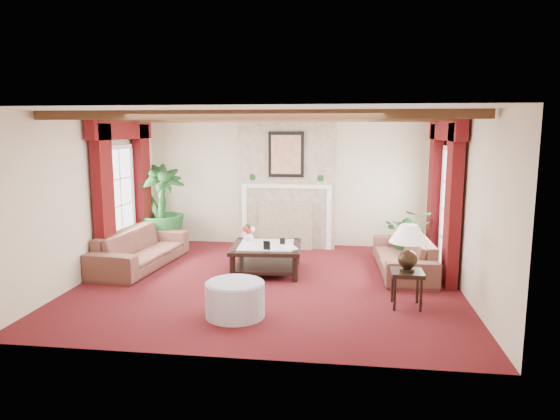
# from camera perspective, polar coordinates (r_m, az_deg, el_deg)

# --- Properties ---
(floor) EXTENTS (6.00, 6.00, 0.00)m
(floor) POSITION_cam_1_polar(r_m,az_deg,el_deg) (8.20, -1.27, -8.22)
(floor) COLOR #440C0D
(floor) RESTS_ON ground
(ceiling) EXTENTS (6.00, 6.00, 0.00)m
(ceiling) POSITION_cam_1_polar(r_m,az_deg,el_deg) (7.82, -1.34, 11.00)
(ceiling) COLOR white
(ceiling) RESTS_ON floor
(back_wall) EXTENTS (6.00, 0.02, 2.70)m
(back_wall) POSITION_cam_1_polar(r_m,az_deg,el_deg) (10.60, 0.97, 3.24)
(back_wall) COLOR beige
(back_wall) RESTS_ON ground
(left_wall) EXTENTS (0.02, 5.50, 2.70)m
(left_wall) POSITION_cam_1_polar(r_m,az_deg,el_deg) (8.87, -20.85, 1.44)
(left_wall) COLOR beige
(left_wall) RESTS_ON ground
(right_wall) EXTENTS (0.02, 5.50, 2.70)m
(right_wall) POSITION_cam_1_polar(r_m,az_deg,el_deg) (8.01, 20.41, 0.70)
(right_wall) COLOR beige
(right_wall) RESTS_ON ground
(ceiling_beams) EXTENTS (6.00, 3.00, 0.12)m
(ceiling_beams) POSITION_cam_1_polar(r_m,az_deg,el_deg) (7.82, -1.34, 10.56)
(ceiling_beams) COLOR #3E2413
(ceiling_beams) RESTS_ON ceiling
(fireplace) EXTENTS (2.00, 0.52, 2.70)m
(fireplace) POSITION_cam_1_polar(r_m,az_deg,el_deg) (10.35, 0.86, 10.57)
(fireplace) COLOR tan
(fireplace) RESTS_ON ground
(french_door_left) EXTENTS (0.10, 1.10, 2.16)m
(french_door_left) POSITION_cam_1_polar(r_m,az_deg,el_deg) (9.68, -18.15, 6.84)
(french_door_left) COLOR white
(french_door_left) RESTS_ON ground
(french_door_right) EXTENTS (0.10, 1.10, 2.16)m
(french_door_right) POSITION_cam_1_polar(r_m,az_deg,el_deg) (8.91, 19.09, 6.62)
(french_door_right) COLOR white
(french_door_right) RESTS_ON ground
(curtains_left) EXTENTS (0.20, 2.40, 2.55)m
(curtains_left) POSITION_cam_1_polar(r_m,az_deg,el_deg) (9.63, -17.68, 9.35)
(curtains_left) COLOR #4B0C0A
(curtains_left) RESTS_ON ground
(curtains_right) EXTENTS (0.20, 2.40, 2.55)m
(curtains_right) POSITION_cam_1_polar(r_m,az_deg,el_deg) (8.88, 18.53, 9.35)
(curtains_right) COLOR #4B0C0A
(curtains_right) RESTS_ON ground
(sofa_left) EXTENTS (2.40, 1.10, 0.89)m
(sofa_left) POSITION_cam_1_polar(r_m,az_deg,el_deg) (9.34, -15.66, -3.57)
(sofa_left) COLOR #3A0F1E
(sofa_left) RESTS_ON ground
(sofa_right) EXTENTS (2.17, 0.80, 0.83)m
(sofa_right) POSITION_cam_1_polar(r_m,az_deg,el_deg) (8.90, 13.93, -4.31)
(sofa_right) COLOR #3A0F1E
(sofa_right) RESTS_ON ground
(potted_palm) EXTENTS (2.69, 2.70, 0.98)m
(potted_palm) POSITION_cam_1_polar(r_m,az_deg,el_deg) (10.59, -13.42, -1.74)
(potted_palm) COLOR black
(potted_palm) RESTS_ON ground
(small_plant) EXTENTS (1.10, 1.18, 0.78)m
(small_plant) POSITION_cam_1_polar(r_m,az_deg,el_deg) (9.73, 14.51, -3.35)
(small_plant) COLOR black
(small_plant) RESTS_ON ground
(coffee_table) EXTENTS (1.26, 1.26, 0.48)m
(coffee_table) POSITION_cam_1_polar(r_m,az_deg,el_deg) (8.67, -1.56, -5.59)
(coffee_table) COLOR black
(coffee_table) RESTS_ON ground
(side_table) EXTENTS (0.44, 0.44, 0.52)m
(side_table) POSITION_cam_1_polar(r_m,az_deg,el_deg) (7.25, 14.25, -8.72)
(side_table) COLOR black
(side_table) RESTS_ON ground
(ottoman) EXTENTS (0.79, 0.79, 0.46)m
(ottoman) POSITION_cam_1_polar(r_m,az_deg,el_deg) (6.73, -5.15, -10.15)
(ottoman) COLOR #A19AAE
(ottoman) RESTS_ON ground
(table_lamp) EXTENTS (0.53, 0.53, 0.67)m
(table_lamp) POSITION_cam_1_polar(r_m,az_deg,el_deg) (7.10, 14.44, -4.14)
(table_lamp) COLOR black
(table_lamp) RESTS_ON side_table
(flower_vase) EXTENTS (0.27, 0.27, 0.18)m
(flower_vase) POSITION_cam_1_polar(r_m,az_deg,el_deg) (8.93, -3.60, -2.99)
(flower_vase) COLOR silver
(flower_vase) RESTS_ON coffee_table
(book) EXTENTS (0.24, 0.19, 0.30)m
(book) POSITION_cam_1_polar(r_m,az_deg,el_deg) (8.29, 0.39, -3.49)
(book) COLOR black
(book) RESTS_ON coffee_table
(photo_frame_a) EXTENTS (0.12, 0.04, 0.16)m
(photo_frame_a) POSITION_cam_1_polar(r_m,az_deg,el_deg) (8.23, -1.52, -4.09)
(photo_frame_a) COLOR black
(photo_frame_a) RESTS_ON coffee_table
(photo_frame_b) EXTENTS (0.09, 0.04, 0.12)m
(photo_frame_b) POSITION_cam_1_polar(r_m,az_deg,el_deg) (8.63, 0.28, -3.60)
(photo_frame_b) COLOR black
(photo_frame_b) RESTS_ON coffee_table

